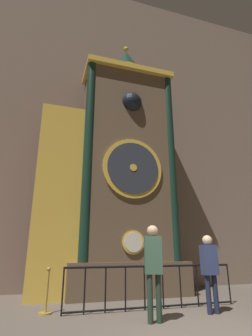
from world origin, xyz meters
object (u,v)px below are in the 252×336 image
at_px(clock_tower, 114,173).
at_px(visitor_near, 153,261).
at_px(visitor_far, 209,265).
at_px(stanchion_post, 46,299).

height_order(clock_tower, visitor_near, clock_tower).
bearing_deg(visitor_far, stanchion_post, 168.85).
relative_size(clock_tower, stanchion_post, 9.68).
distance_m(visitor_near, visitor_far, 1.54).
bearing_deg(stanchion_post, visitor_far, -17.30).
bearing_deg(clock_tower, stanchion_post, -137.80).
relative_size(clock_tower, visitor_far, 5.60).
distance_m(visitor_far, stanchion_post, 3.69).
relative_size(visitor_near, visitor_far, 1.10).
bearing_deg(clock_tower, visitor_near, -89.52).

